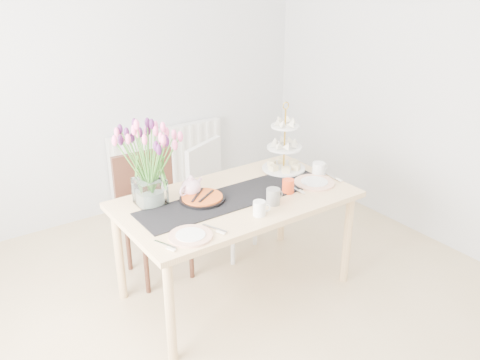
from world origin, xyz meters
TOP-DOWN VIEW (x-y plane):
  - room_shell at (0.00, 0.00)m, footprint 4.50×4.50m
  - radiator at (0.50, 2.19)m, footprint 1.20×0.08m
  - dining_table at (0.18, 0.52)m, footprint 1.60×0.90m
  - chair_brown at (-0.19, 1.11)m, footprint 0.48×0.48m
  - chair_white at (0.40, 1.12)m, footprint 0.59×0.59m
  - table_runner at (0.18, 0.52)m, footprint 1.40×0.35m
  - tulip_vase at (-0.35, 0.76)m, footprint 0.66×0.66m
  - cake_stand at (0.75, 0.71)m, footprint 0.33×0.33m
  - teapot at (-0.07, 0.71)m, footprint 0.26×0.24m
  - cream_jug at (0.91, 0.49)m, footprint 0.11×0.11m
  - tart_tin at (-0.05, 0.60)m, footprint 0.31×0.31m
  - mug_grey at (0.32, 0.29)m, footprint 0.09×0.09m
  - mug_white at (0.15, 0.22)m, footprint 0.11×0.11m
  - mug_orange at (0.51, 0.37)m, footprint 0.12×0.12m
  - plate_left at (-0.35, 0.23)m, footprint 0.34×0.34m
  - plate_right at (0.77, 0.38)m, footprint 0.33×0.33m

SIDE VIEW (x-z plane):
  - radiator at x=0.50m, z-range 0.15..0.75m
  - chair_white at x=0.40m, z-range 0.07..0.98m
  - chair_brown at x=-0.19m, z-range 0.08..1.02m
  - dining_table at x=0.18m, z-range 0.30..1.05m
  - table_runner at x=0.18m, z-range 0.75..0.76m
  - plate_left at x=-0.35m, z-range 0.75..0.76m
  - plate_right at x=0.77m, z-range 0.75..0.77m
  - tart_tin at x=-0.05m, z-range 0.75..0.79m
  - cream_jug at x=0.91m, z-range 0.75..0.85m
  - mug_white at x=0.15m, z-range 0.75..0.85m
  - mug_orange at x=0.51m, z-range 0.75..0.85m
  - mug_grey at x=0.32m, z-range 0.75..0.86m
  - teapot at x=-0.07m, z-range 0.75..0.89m
  - cake_stand at x=0.75m, z-range 0.65..1.13m
  - tulip_vase at x=-0.35m, z-range 0.83..1.40m
  - room_shell at x=0.00m, z-range -0.95..3.55m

